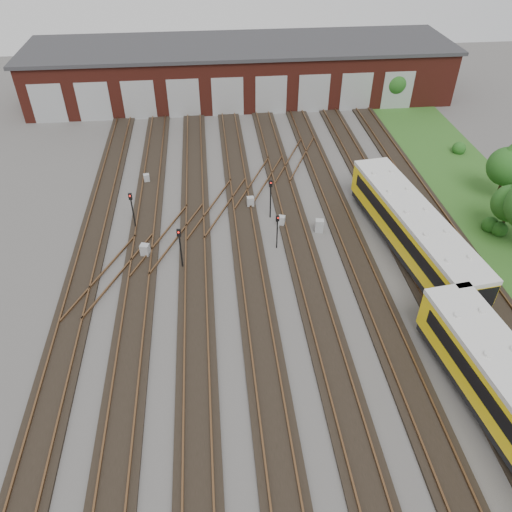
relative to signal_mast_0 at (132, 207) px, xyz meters
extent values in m
plane|color=#44423F|center=(10.76, -11.71, -2.15)|extent=(120.00, 120.00, 0.00)
cube|color=black|center=(-3.24, -11.71, -2.06)|extent=(2.40, 70.00, 0.18)
cube|color=brown|center=(-3.96, -11.71, -1.89)|extent=(0.10, 70.00, 0.15)
cube|color=brown|center=(-2.52, -11.71, -1.89)|extent=(0.10, 70.00, 0.15)
cube|color=black|center=(0.76, -11.71, -2.06)|extent=(2.40, 70.00, 0.18)
cube|color=brown|center=(0.04, -11.71, -1.89)|extent=(0.10, 70.00, 0.15)
cube|color=brown|center=(1.48, -11.71, -1.89)|extent=(0.10, 70.00, 0.15)
cube|color=black|center=(4.76, -11.71, -2.06)|extent=(2.40, 70.00, 0.18)
cube|color=brown|center=(4.04, -11.71, -1.89)|extent=(0.10, 70.00, 0.15)
cube|color=brown|center=(5.48, -11.71, -1.89)|extent=(0.10, 70.00, 0.15)
cube|color=black|center=(8.76, -11.71, -2.06)|extent=(2.40, 70.00, 0.18)
cube|color=brown|center=(8.04, -11.71, -1.89)|extent=(0.10, 70.00, 0.15)
cube|color=brown|center=(9.48, -11.71, -1.89)|extent=(0.10, 70.00, 0.15)
cube|color=black|center=(12.76, -11.71, -2.06)|extent=(2.40, 70.00, 0.18)
cube|color=brown|center=(12.04, -11.71, -1.89)|extent=(0.10, 70.00, 0.15)
cube|color=brown|center=(13.48, -11.71, -1.89)|extent=(0.10, 70.00, 0.15)
cube|color=black|center=(16.76, -11.71, -2.06)|extent=(2.40, 70.00, 0.18)
cube|color=brown|center=(16.04, -11.71, -1.89)|extent=(0.10, 70.00, 0.15)
cube|color=brown|center=(17.48, -11.71, -1.89)|extent=(0.10, 70.00, 0.15)
cube|color=black|center=(20.76, -11.71, -2.06)|extent=(2.40, 70.00, 0.18)
cube|color=brown|center=(20.04, -11.71, -1.89)|extent=(0.10, 70.00, 0.15)
cube|color=brown|center=(21.48, -11.71, -1.89)|extent=(0.10, 70.00, 0.15)
cube|color=black|center=(24.76, -11.71, -2.06)|extent=(2.40, 70.00, 0.18)
cube|color=brown|center=(24.04, -11.71, -1.89)|extent=(0.10, 70.00, 0.15)
cube|color=brown|center=(25.48, -11.71, -1.89)|extent=(0.10, 70.00, 0.15)
cube|color=brown|center=(2.76, -1.71, -1.89)|extent=(5.40, 9.62, 0.15)
cube|color=brown|center=(6.76, 2.29, -1.89)|extent=(5.40, 9.62, 0.15)
cube|color=brown|center=(10.76, 6.29, -1.89)|extent=(5.40, 9.62, 0.15)
cube|color=brown|center=(-1.24, -5.71, -1.89)|extent=(5.40, 9.62, 0.15)
cube|color=brown|center=(14.76, 10.29, -1.89)|extent=(5.40, 9.62, 0.15)
cube|color=#561E15|center=(10.76, 28.29, 0.85)|extent=(50.00, 12.00, 6.00)
cube|color=#2F2E31|center=(10.76, 28.29, 4.00)|extent=(51.00, 12.50, 0.40)
cube|color=#A7AAAC|center=(-11.24, 22.27, 0.05)|extent=(3.60, 0.12, 4.40)
cube|color=#A7AAAC|center=(-6.24, 22.27, 0.05)|extent=(3.60, 0.12, 4.40)
cube|color=#A7AAAC|center=(-1.24, 22.27, 0.05)|extent=(3.60, 0.12, 4.40)
cube|color=#A7AAAC|center=(3.76, 22.27, 0.05)|extent=(3.60, 0.12, 4.40)
cube|color=#A7AAAC|center=(8.76, 22.27, 0.05)|extent=(3.60, 0.12, 4.40)
cube|color=#A7AAAC|center=(13.76, 22.27, 0.05)|extent=(3.60, 0.12, 4.40)
cube|color=#A7AAAC|center=(18.76, 22.27, 0.05)|extent=(3.60, 0.12, 4.40)
cube|color=#A7AAAC|center=(23.76, 22.27, 0.05)|extent=(3.60, 0.12, 4.40)
cube|color=#A7AAAC|center=(28.76, 22.27, 0.05)|extent=(3.60, 0.12, 4.40)
cube|color=#29511B|center=(29.76, -1.71, -2.12)|extent=(8.00, 55.00, 0.05)
cube|color=black|center=(19.34, -21.30, 0.30)|extent=(1.86, 14.25, 0.92)
cube|color=black|center=(20.76, -5.12, -1.49)|extent=(4.52, 16.50, 0.65)
cube|color=yellow|center=(20.76, -5.12, 0.03)|extent=(4.84, 16.54, 2.39)
cube|color=silver|center=(20.76, -5.12, 1.39)|extent=(4.95, 16.55, 0.33)
cube|color=black|center=(19.34, -5.30, 0.30)|extent=(1.86, 14.25, 0.92)
cube|color=black|center=(22.18, -4.94, 0.30)|extent=(1.86, 14.25, 0.92)
cylinder|color=black|center=(0.00, 0.00, -0.75)|extent=(0.11, 0.11, 2.79)
cube|color=black|center=(0.00, 0.00, 0.92)|extent=(0.28, 0.17, 0.55)
sphere|color=red|center=(0.00, -0.11, 1.03)|extent=(0.13, 0.13, 0.13)
cylinder|color=black|center=(3.83, -5.33, -0.71)|extent=(0.11, 0.11, 2.88)
cube|color=black|center=(3.83, -5.33, 1.02)|extent=(0.30, 0.19, 0.57)
sphere|color=red|center=(3.83, -5.45, 1.13)|extent=(0.14, 0.14, 0.14)
cylinder|color=black|center=(10.97, -3.60, -0.92)|extent=(0.09, 0.09, 2.46)
cube|color=black|center=(10.97, -3.60, 0.55)|extent=(0.26, 0.19, 0.47)
sphere|color=red|center=(10.97, -3.69, 0.64)|extent=(0.11, 0.11, 0.11)
cylinder|color=black|center=(10.99, 0.61, -0.68)|extent=(0.11, 0.11, 2.94)
cube|color=black|center=(10.99, 0.61, 1.07)|extent=(0.29, 0.19, 0.54)
sphere|color=red|center=(10.99, 0.51, 1.17)|extent=(0.13, 0.13, 0.13)
cube|color=#999C9E|center=(1.06, -3.65, -1.61)|extent=(0.77, 0.70, 1.06)
cube|color=#999C9E|center=(0.39, 7.45, -1.72)|extent=(0.58, 0.51, 0.86)
cube|color=#999C9E|center=(11.74, -0.72, -1.69)|extent=(0.68, 0.63, 0.92)
cube|color=#999C9E|center=(9.51, 2.32, -1.66)|extent=(0.61, 0.51, 0.98)
cube|color=#999C9E|center=(14.63, -1.81, -1.60)|extent=(0.74, 0.65, 1.08)
cylinder|color=#302115|center=(28.63, 23.29, -1.37)|extent=(0.21, 0.21, 1.55)
sphere|color=#1C4A15|center=(28.63, 23.29, 0.70)|extent=(3.02, 3.02, 3.02)
cone|color=#1C4A15|center=(28.63, 23.29, 1.77)|extent=(2.59, 2.59, 2.15)
cylinder|color=#302115|center=(31.23, 1.60, -1.30)|extent=(0.24, 0.24, 1.69)
sphere|color=#1C4A15|center=(31.23, 1.60, 0.96)|extent=(3.30, 3.30, 3.30)
cone|color=#1C4A15|center=(31.23, 1.60, 2.14)|extent=(2.82, 2.82, 2.35)
cylinder|color=#302115|center=(29.06, -3.40, -1.40)|extent=(0.23, 0.23, 1.48)
sphere|color=#1C4A15|center=(29.06, -3.40, 0.57)|extent=(2.88, 2.88, 2.88)
sphere|color=#1C4A15|center=(28.31, -3.00, -1.47)|extent=(1.35, 1.35, 1.35)
sphere|color=#1C4A15|center=(28.75, -3.60, -1.51)|extent=(1.27, 1.27, 1.27)
sphere|color=#1C4A15|center=(31.52, 10.34, -1.47)|extent=(1.34, 1.34, 1.34)
camera|label=1|loc=(6.30, -33.73, 21.13)|focal=35.00mm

